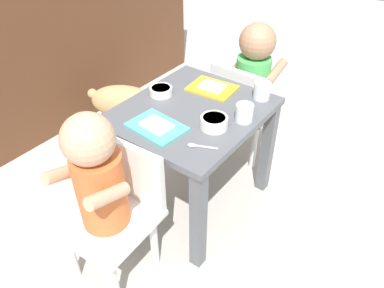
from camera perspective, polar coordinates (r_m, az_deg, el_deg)
name	(u,v)px	position (r m, az deg, el deg)	size (l,w,h in m)	color
ground_plane	(192,198)	(1.66, 0.00, -8.23)	(7.00, 7.00, 0.00)	#B2ADA3
kitchen_cabinet_back	(22,37)	(2.10, -24.56, 14.62)	(2.14, 0.37, 0.97)	#56331E
dining_table	(192,129)	(1.42, 0.00, 2.29)	(0.56, 0.48, 0.46)	#515459
seated_child_left	(103,184)	(1.15, -13.48, -5.89)	(0.29, 0.29, 0.67)	silver
seated_child_right	(252,77)	(1.72, 9.10, 10.12)	(0.29, 0.29, 0.65)	silver
dog	(130,102)	(1.96, -9.42, 6.30)	(0.30, 0.43, 0.30)	tan
food_tray_left	(157,126)	(1.27, -5.43, 2.69)	(0.15, 0.20, 0.02)	#4CC6BC
food_tray_right	(212,88)	(1.50, 3.11, 8.58)	(0.15, 0.19, 0.02)	gold
water_cup_left	(262,91)	(1.45, 10.65, 7.89)	(0.06, 0.06, 0.07)	white
water_cup_right	(244,114)	(1.30, 7.99, 4.61)	(0.06, 0.06, 0.06)	white
veggie_bowl_near	(161,91)	(1.46, -4.76, 8.12)	(0.09, 0.09, 0.03)	white
veggie_bowl_far	(214,122)	(1.26, 3.39, 3.38)	(0.09, 0.09, 0.04)	white
spoon_by_left_tray	(199,146)	(1.18, 1.13, -0.33)	(0.05, 0.10, 0.01)	silver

